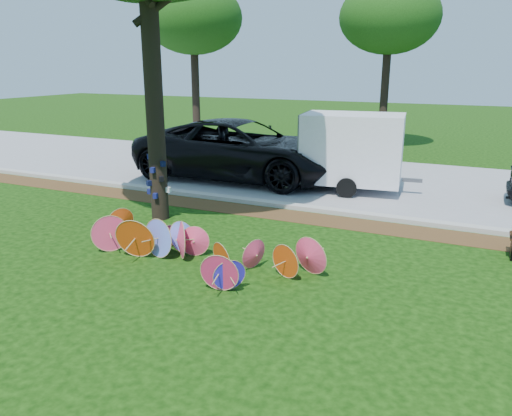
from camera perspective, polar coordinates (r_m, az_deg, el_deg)
The scene contains 8 objects.
ground at distance 9.47m, azimuth -7.90°, elevation -7.98°, with size 90.00×90.00×0.00m, color black.
mulch_strip at distance 13.22m, azimuth 2.55°, elevation -0.72°, with size 90.00×1.00×0.01m, color #472D16.
curb at distance 13.83m, azimuth 3.65°, elevation 0.27°, with size 90.00×0.30×0.12m, color #B7B5AD.
street at distance 17.67m, azimuth 8.51°, elevation 3.47°, with size 90.00×8.00×0.01m, color gray.
parasol_pile at distance 10.11m, azimuth -7.81°, elevation -4.13°, with size 5.31×2.18×0.88m.
black_van at distance 17.18m, azimuth -1.74°, elevation 6.68°, with size 3.34×7.24×2.01m, color black.
cargo_trailer at distance 15.74m, azimuth 10.96°, elevation 6.74°, with size 2.97×1.88×2.68m, color white.
bg_trees at distance 21.84m, azimuth 17.90°, elevation 20.53°, with size 24.75×7.60×7.40m.
Camera 1 is at (4.73, -7.23, 3.86)m, focal length 35.00 mm.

